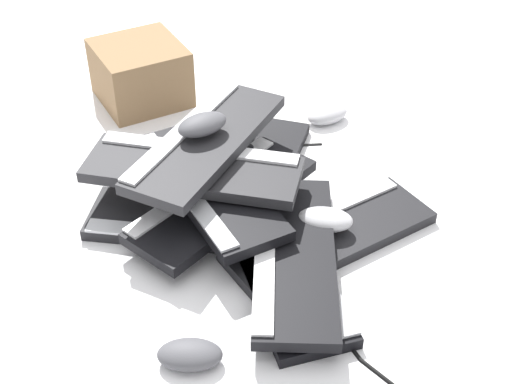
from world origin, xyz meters
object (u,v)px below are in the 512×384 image
object	(u,v)px
mouse_0	(190,355)
mouse_2	(236,156)
keyboard_5	(293,255)
cardboard_box	(141,73)
keyboard_6	(208,185)
keyboard_4	(223,199)
mouse_4	(327,115)
keyboard_2	(195,223)
mouse_3	(325,219)
keyboard_8	(206,141)
mouse_1	(202,124)
keyboard_0	(329,235)
keyboard_7	(193,169)
keyboard_3	(282,266)
keyboard_1	(253,174)

from	to	relation	value
mouse_0	mouse_2	bearing A→B (deg)	-96.29
keyboard_5	mouse_0	world-z (taller)	keyboard_5
cardboard_box	keyboard_6	bearing A→B (deg)	-63.77
keyboard_4	keyboard_5	bearing A→B (deg)	-47.47
mouse_4	keyboard_2	bearing A→B (deg)	-155.06
mouse_2	mouse_3	xyz separation A→B (m)	(0.19, -0.21, 0.00)
keyboard_8	cardboard_box	xyz separation A→B (m)	(-0.21, 0.38, -0.06)
keyboard_8	mouse_0	size ratio (longest dim) A/B	4.21
mouse_0	mouse_3	xyz separation A→B (m)	(0.23, 0.33, 0.03)
keyboard_8	mouse_1	world-z (taller)	mouse_1
keyboard_5	cardboard_box	distance (m)	0.74
keyboard_0	keyboard_7	distance (m)	0.31
keyboard_8	mouse_2	xyz separation A→B (m)	(0.06, 0.07, -0.08)
keyboard_4	keyboard_5	size ratio (longest dim) A/B	1.00
keyboard_6	keyboard_5	bearing A→B (deg)	-43.67
mouse_2	mouse_1	bearing A→B (deg)	2.38
keyboard_3	mouse_1	size ratio (longest dim) A/B	4.23
keyboard_0	mouse_1	size ratio (longest dim) A/B	4.04
keyboard_2	keyboard_8	distance (m)	0.17
keyboard_4	keyboard_7	xyz separation A→B (m)	(-0.06, 0.02, 0.06)
keyboard_1	mouse_3	size ratio (longest dim) A/B	4.20
keyboard_7	mouse_2	distance (m)	0.16
mouse_1	keyboard_4	bearing A→B (deg)	80.19
keyboard_0	keyboard_5	bearing A→B (deg)	-126.79
keyboard_1	keyboard_8	size ratio (longest dim) A/B	1.00
keyboard_2	keyboard_7	world-z (taller)	keyboard_7
mouse_2	keyboard_3	bearing A→B (deg)	67.66
keyboard_5	mouse_1	distance (m)	0.34
keyboard_5	mouse_1	xyz separation A→B (m)	(-0.19, 0.25, 0.13)
keyboard_4	cardboard_box	distance (m)	0.53
keyboard_2	cardboard_box	xyz separation A→B (m)	(-0.20, 0.51, 0.06)
keyboard_6	mouse_2	xyz separation A→B (m)	(0.05, 0.14, -0.02)
keyboard_7	keyboard_3	bearing A→B (deg)	-43.78
mouse_1	cardboard_box	distance (m)	0.44
keyboard_1	mouse_2	bearing A→B (deg)	155.43
keyboard_1	keyboard_2	size ratio (longest dim) A/B	1.03
keyboard_1	mouse_0	size ratio (longest dim) A/B	4.20
keyboard_0	keyboard_8	world-z (taller)	keyboard_8
keyboard_8	keyboard_0	bearing A→B (deg)	-29.37
keyboard_6	mouse_1	distance (m)	0.12
keyboard_4	mouse_0	bearing A→B (deg)	-92.98
keyboard_4	keyboard_8	world-z (taller)	keyboard_8
mouse_2	mouse_4	bearing A→B (deg)	-174.19
mouse_0	mouse_4	size ratio (longest dim) A/B	1.00
keyboard_2	keyboard_3	xyz separation A→B (m)	(0.18, -0.12, 0.00)
mouse_0	keyboard_5	bearing A→B (deg)	-129.06
keyboard_7	mouse_1	bearing A→B (deg)	76.81
keyboard_2	mouse_1	distance (m)	0.20
keyboard_2	keyboard_5	world-z (taller)	keyboard_5
keyboard_2	cardboard_box	size ratio (longest dim) A/B	2.13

